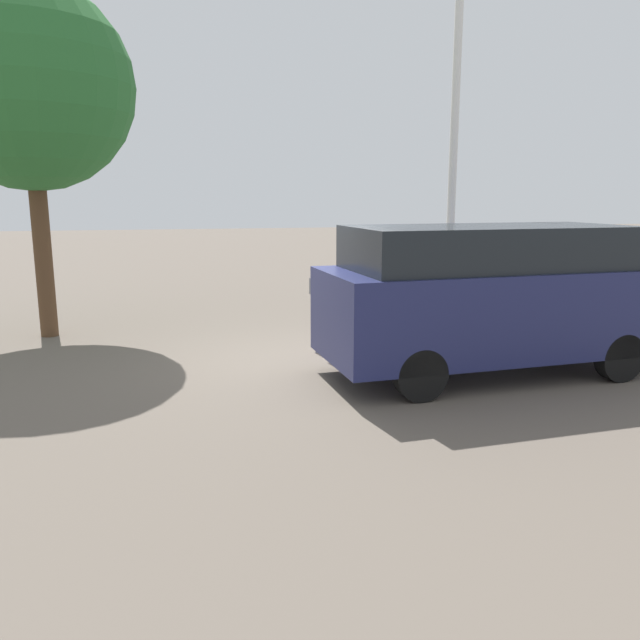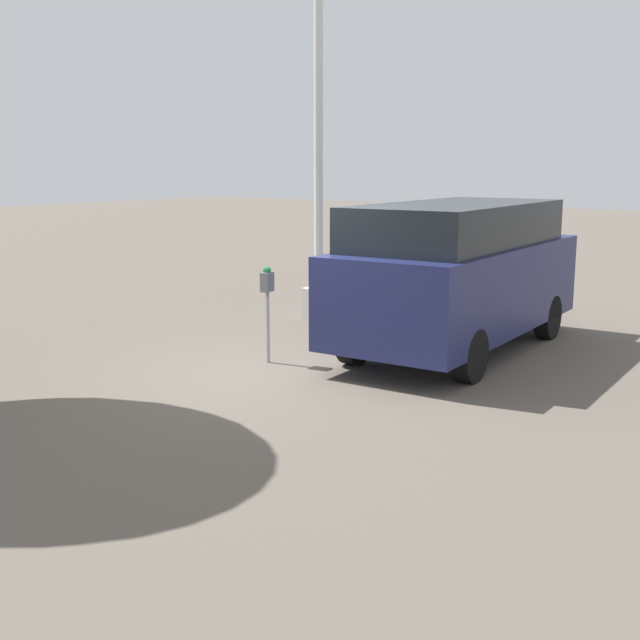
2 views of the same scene
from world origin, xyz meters
TOP-DOWN VIEW (x-y plane):
  - ground_plane at (0.00, 0.00)m, footprint 80.00×80.00m
  - parking_meter_near at (0.25, 0.51)m, footprint 0.22×0.15m
  - lamp_post at (3.13, 1.82)m, footprint 0.44×0.44m
  - parked_van at (2.41, -1.22)m, footprint 4.96×2.17m
  - street_tree at (-4.24, 2.86)m, footprint 3.55×3.55m
  - fire_hydrant at (4.99, 0.60)m, footprint 0.20×0.20m

SIDE VIEW (x-z plane):
  - ground_plane at x=0.00m, z-range 0.00..0.00m
  - fire_hydrant at x=4.99m, z-range 0.00..0.69m
  - parking_meter_near at x=0.25m, z-range 0.31..1.63m
  - parked_van at x=2.41m, z-range 0.09..2.21m
  - lamp_post at x=3.13m, z-range -1.11..4.79m
  - street_tree at x=-4.24m, z-range 1.28..7.42m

